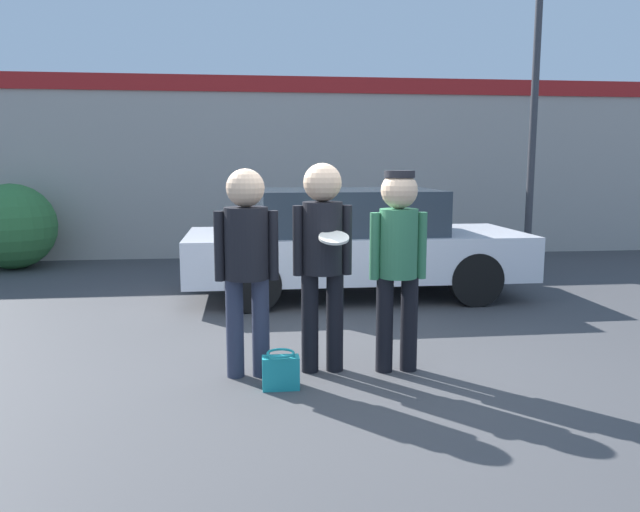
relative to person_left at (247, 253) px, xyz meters
The scene contains 9 objects.
ground_plane 1.25m from the person_left, 10.18° to the left, with size 56.00×56.00×0.00m, color #3F3F42.
storefront_building 7.04m from the person_left, 84.81° to the left, with size 24.00×0.22×3.44m.
person_left is the anchor object (origin of this frame).
person_middle_with_frisbee 0.65m from the person_left, ahead, with size 0.51×0.54×1.82m.
person_right 1.30m from the person_left, ahead, with size 0.50×0.33×1.76m.
parked_car_near 3.53m from the person_left, 65.19° to the left, with size 4.57×1.92×1.47m.
street_lamp 7.43m from the person_left, 44.20° to the left, with size 1.07×0.35×6.56m.
shrub 7.26m from the person_left, 123.44° to the left, with size 1.48×1.48×1.48m.
handbag 1.02m from the person_left, 53.63° to the right, with size 0.30×0.23×0.31m.
Camera 1 is at (-0.65, -5.33, 1.83)m, focal length 35.00 mm.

